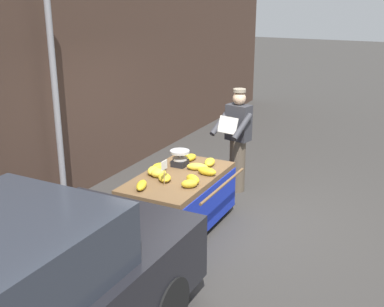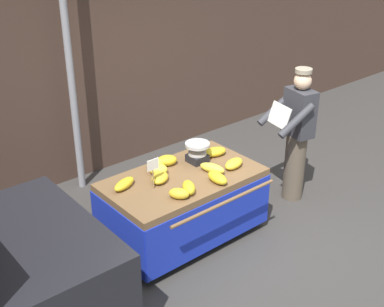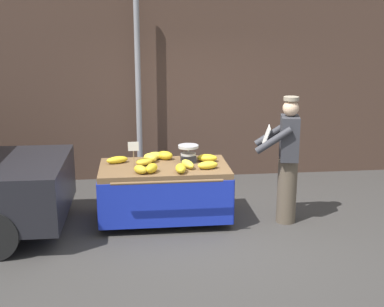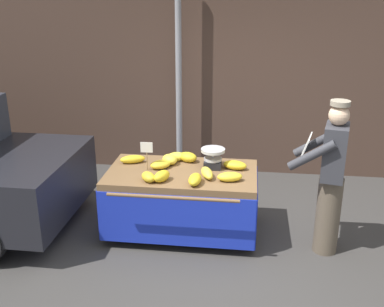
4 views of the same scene
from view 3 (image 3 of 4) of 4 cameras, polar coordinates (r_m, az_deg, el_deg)
ground_plane at (r=6.74m, az=2.27°, el=-8.70°), size 60.00×60.00×0.00m
back_wall at (r=8.83m, az=-0.19°, el=9.41°), size 16.00×0.24×3.74m
street_pole at (r=8.44m, az=-5.99°, el=7.13°), size 0.09×0.09×3.17m
banana_cart at (r=6.92m, az=-3.10°, el=-3.08°), size 1.74×1.18×0.78m
weighing_scale at (r=7.01m, az=-0.41°, el=0.01°), size 0.28×0.28×0.24m
price_sign at (r=6.77m, az=-6.53°, el=0.52°), size 0.14×0.01×0.34m
banana_bunch_0 at (r=6.54m, az=-4.50°, el=-1.63°), size 0.22×0.26×0.12m
banana_bunch_1 at (r=7.05m, az=1.69°, el=-0.49°), size 0.31×0.21×0.10m
banana_bunch_2 at (r=7.03m, az=-8.31°, el=-0.70°), size 0.32×0.22×0.10m
banana_bunch_3 at (r=6.90m, az=-5.32°, el=-0.90°), size 0.30×0.28×0.09m
banana_bunch_4 at (r=7.04m, az=-4.66°, el=-0.47°), size 0.26×0.26×0.12m
banana_bunch_5 at (r=7.16m, az=-4.20°, el=-0.26°), size 0.27×0.21×0.11m
banana_bunch_6 at (r=6.53m, az=-1.26°, el=-1.66°), size 0.15×0.28×0.11m
banana_bunch_7 at (r=6.52m, az=-5.76°, el=-1.78°), size 0.23×0.25×0.11m
banana_bunch_8 at (r=7.15m, az=-3.06°, el=-0.21°), size 0.27×0.23×0.12m
banana_bunch_9 at (r=6.70m, az=1.77°, el=-1.29°), size 0.30×0.20×0.10m
banana_bunch_10 at (r=6.74m, az=-0.49°, el=-1.18°), size 0.20×0.32×0.10m
vendor_person at (r=6.91m, az=10.52°, el=-0.67°), size 0.65×0.60×1.71m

